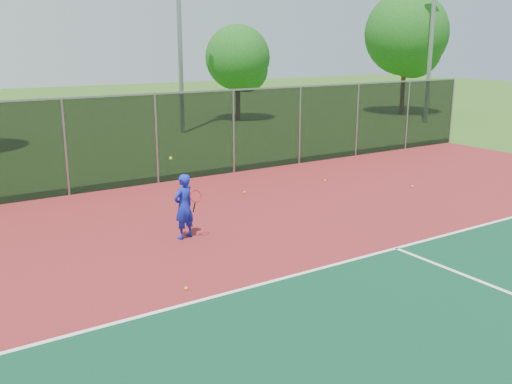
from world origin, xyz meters
The scene contains 11 objects.
ground centered at (0.00, 0.00, 0.00)m, with size 120.00×120.00×0.00m, color #2C5718.
court_apron centered at (0.00, 2.00, 0.01)m, with size 30.00×20.00×0.02m, color maroon.
fence_back centered at (0.00, 12.00, 1.56)m, with size 30.00×0.06×3.03m.
tennis_player centered at (-1.76, 6.35, 0.82)m, with size 0.67×0.69×2.02m.
practice_ball_0 centered at (1.72, 9.19, 0.06)m, with size 0.07×0.07×0.07m, color #C8D819.
practice_ball_2 centered at (6.75, 6.82, 0.06)m, with size 0.07×0.07×0.07m, color #C8D819.
practice_ball_3 centered at (-3.09, 3.57, 0.06)m, with size 0.07×0.07×0.07m, color #C8D819.
practice_ball_6 centered at (4.87, 9.02, 0.06)m, with size 0.07×0.07×0.07m, color #C8D819.
floodlight_ne centered at (19.63, 17.48, 6.95)m, with size 0.90×0.40×12.34m.
tree_back_mid centered at (10.96, 24.63, 3.62)m, with size 3.93×3.93×5.77m.
tree_back_right centered at (21.85, 21.32, 5.01)m, with size 5.44×5.44×7.98m.
Camera 1 is at (-7.46, -5.65, 4.61)m, focal length 40.00 mm.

